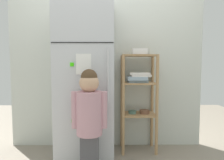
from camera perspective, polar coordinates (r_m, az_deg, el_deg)
name	(u,v)px	position (r m, az deg, el deg)	size (l,w,h in m)	color
ground_plane	(106,156)	(2.48, -1.78, -21.37)	(6.00, 6.00, 0.00)	gray
kitchen_wall_back	(106,58)	(2.59, -1.68, 6.31)	(2.52, 0.03, 2.33)	silver
refrigerator	(86,79)	(2.28, -7.49, 0.26)	(0.63, 0.63, 1.83)	silver
child_standing	(89,113)	(1.87, -6.61, -9.47)	(0.34, 0.25, 1.04)	#4D4D51
pantry_shelf_unit	(139,91)	(2.45, 7.77, -3.08)	(0.44, 0.30, 1.20)	tan
fruit_bin	(139,52)	(2.43, 7.99, 8.17)	(0.19, 0.14, 0.08)	white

